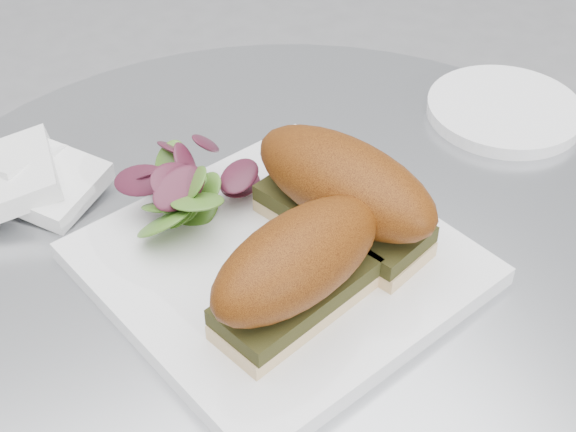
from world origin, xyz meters
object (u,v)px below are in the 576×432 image
plate (279,264)px  sandwich_right (344,190)px  saucer (504,110)px  sandwich_left (298,268)px

plate → sandwich_right: sandwich_right is taller
sandwich_right → saucer: 0.26m
saucer → plate: bearing=-162.1°
sandwich_left → sandwich_right: size_ratio=0.89×
sandwich_left → saucer: (0.31, 0.15, -0.05)m
sandwich_right → saucer: sandwich_right is taller
sandwich_right → plate: bearing=-108.3°
plate → sandwich_right: 0.08m
plate → sandwich_left: bearing=-103.2°
plate → saucer: (0.29, 0.09, -0.00)m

